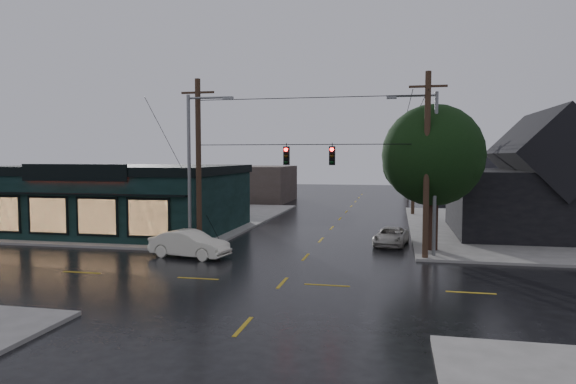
% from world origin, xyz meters
% --- Properties ---
extents(ground_plane, '(160.00, 160.00, 0.00)m').
position_xyz_m(ground_plane, '(0.00, 0.00, 0.00)').
color(ground_plane, black).
extents(sidewalk_nw, '(28.00, 28.00, 0.15)m').
position_xyz_m(sidewalk_nw, '(-20.00, 20.00, 0.07)').
color(sidewalk_nw, slate).
rests_on(sidewalk_nw, ground).
extents(pizza_shop, '(16.30, 12.34, 4.90)m').
position_xyz_m(pizza_shop, '(-15.00, 12.94, 2.56)').
color(pizza_shop, black).
rests_on(pizza_shop, ground).
extents(ne_building, '(12.60, 11.60, 8.75)m').
position_xyz_m(ne_building, '(15.00, 17.00, 4.47)').
color(ne_building, black).
rests_on(ne_building, ground).
extents(corner_tree, '(5.92, 5.92, 8.52)m').
position_xyz_m(corner_tree, '(7.00, 9.02, 5.67)').
color(corner_tree, black).
rests_on(corner_tree, ground).
extents(utility_pole_nw, '(2.00, 0.32, 10.15)m').
position_xyz_m(utility_pole_nw, '(-6.50, 6.50, 0.00)').
color(utility_pole_nw, '#342417').
rests_on(utility_pole_nw, ground).
extents(utility_pole_ne, '(2.00, 0.32, 10.15)m').
position_xyz_m(utility_pole_ne, '(6.50, 6.50, 0.00)').
color(utility_pole_ne, '#342417').
rests_on(utility_pole_ne, ground).
extents(utility_pole_far_a, '(2.00, 0.32, 9.65)m').
position_xyz_m(utility_pole_far_a, '(6.50, 28.00, 0.00)').
color(utility_pole_far_a, '#342417').
rests_on(utility_pole_far_a, ground).
extents(utility_pole_far_b, '(2.00, 0.32, 9.15)m').
position_xyz_m(utility_pole_far_b, '(6.50, 48.00, 0.00)').
color(utility_pole_far_b, '#342417').
rests_on(utility_pole_far_b, ground).
extents(utility_pole_far_c, '(2.00, 0.32, 9.15)m').
position_xyz_m(utility_pole_far_c, '(6.50, 68.00, 0.00)').
color(utility_pole_far_c, '#342417').
rests_on(utility_pole_far_c, ground).
extents(span_signal_assembly, '(13.00, 0.48, 1.23)m').
position_xyz_m(span_signal_assembly, '(0.10, 6.50, 5.70)').
color(span_signal_assembly, black).
rests_on(span_signal_assembly, ground).
extents(streetlight_nw, '(5.40, 0.30, 9.15)m').
position_xyz_m(streetlight_nw, '(-6.80, 5.80, 0.00)').
color(streetlight_nw, slate).
rests_on(streetlight_nw, ground).
extents(streetlight_ne, '(5.40, 0.30, 9.15)m').
position_xyz_m(streetlight_ne, '(7.00, 7.20, 0.00)').
color(streetlight_ne, slate).
rests_on(streetlight_ne, ground).
extents(bg_building_west, '(12.00, 10.00, 4.40)m').
position_xyz_m(bg_building_west, '(-14.00, 40.00, 2.20)').
color(bg_building_west, '#3E342D').
rests_on(bg_building_west, ground).
extents(bg_building_east, '(14.00, 12.00, 5.60)m').
position_xyz_m(bg_building_east, '(16.00, 45.00, 2.80)').
color(bg_building_east, black).
rests_on(bg_building_east, ground).
extents(sedan_cream, '(4.78, 2.42, 1.50)m').
position_xyz_m(sedan_cream, '(-6.34, 4.61, 0.75)').
color(sedan_cream, '#ECE8CF').
rests_on(sedan_cream, ground).
extents(suv_silver, '(2.41, 4.25, 1.12)m').
position_xyz_m(suv_silver, '(4.65, 10.91, 0.56)').
color(suv_silver, '#B4B0A6').
rests_on(suv_silver, ground).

